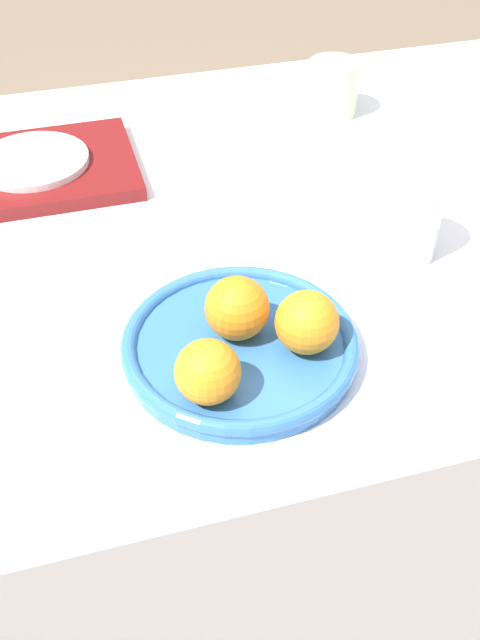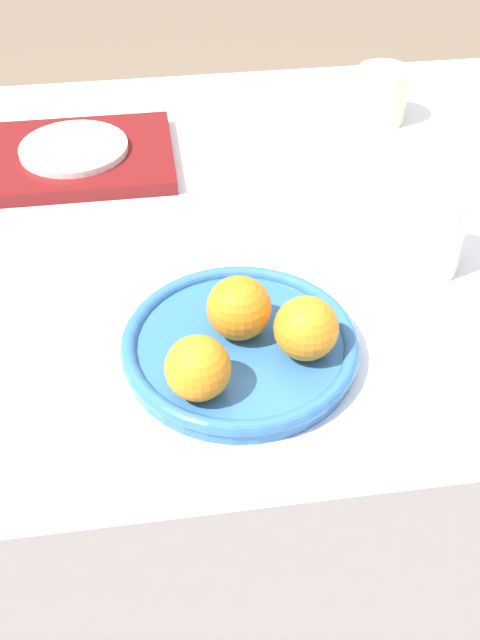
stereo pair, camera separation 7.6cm
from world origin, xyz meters
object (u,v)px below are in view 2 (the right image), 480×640
orange_2 (306,328)px  fruit_platter (240,346)px  water_glass (432,232)px  orange_0 (198,368)px  orange_1 (239,308)px  side_plate (74,148)px  serving_tray (75,157)px  cup_0 (381,95)px

orange_2 → fruit_platter: bearing=159.5°
fruit_platter → water_glass: 0.28m
orange_0 → water_glass: 0.35m
orange_0 → orange_1: size_ratio=0.95×
orange_2 → orange_1: bearing=147.6°
fruit_platter → orange_0: bearing=-128.0°
orange_0 → side_plate: (-0.13, 0.49, -0.03)m
orange_2 → side_plate: (-0.24, 0.45, -0.03)m
orange_2 → orange_0: bearing=-160.8°
fruit_platter → orange_0: (-0.05, -0.06, 0.04)m
orange_1 → serving_tray: 0.45m
water_glass → side_plate: 0.53m
cup_0 → orange_1: bearing=-121.2°
fruit_platter → side_plate: side_plate is taller
serving_tray → water_glass: bearing=-35.9°
fruit_platter → orange_0: size_ratio=3.90×
orange_1 → orange_2: 0.07m
water_glass → side_plate: (-0.43, 0.31, -0.02)m
water_glass → cup_0: 0.38m
orange_2 → water_glass: size_ratio=0.66×
orange_0 → cup_0: bearing=58.6°
orange_1 → serving_tray: bearing=113.7°
fruit_platter → cup_0: size_ratio=2.96×
orange_2 → cup_0: (0.23, 0.52, -0.01)m
orange_2 → cup_0: bearing=66.2°
fruit_platter → orange_0: orange_0 is taller
orange_2 → side_plate: orange_2 is taller
cup_0 → fruit_platter: bearing=-120.5°
orange_1 → orange_2: bearing=-32.4°
orange_1 → water_glass: (0.24, 0.11, -0.00)m
water_glass → side_plate: bearing=144.1°
fruit_platter → orange_2: (0.06, -0.02, 0.04)m
orange_0 → side_plate: 0.51m
orange_0 → cup_0: cup_0 is taller
water_glass → orange_0: bearing=-147.9°
orange_1 → serving_tray: (-0.18, 0.41, -0.04)m
water_glass → fruit_platter: bearing=-153.6°
cup_0 → orange_0: bearing=-121.4°
orange_0 → water_glass: (0.29, 0.18, -0.00)m
orange_0 → side_plate: size_ratio=0.41×
orange_2 → cup_0: same height
orange_1 → orange_0: bearing=-122.7°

